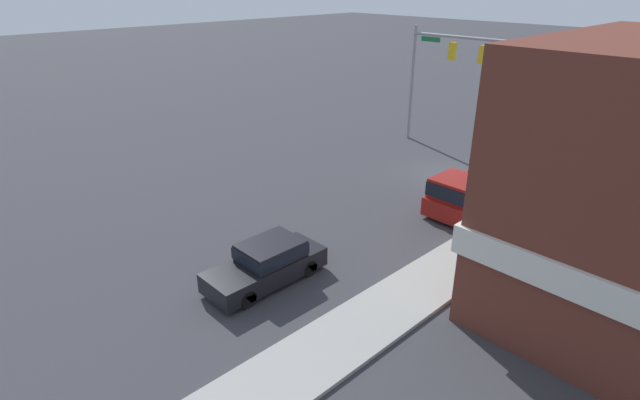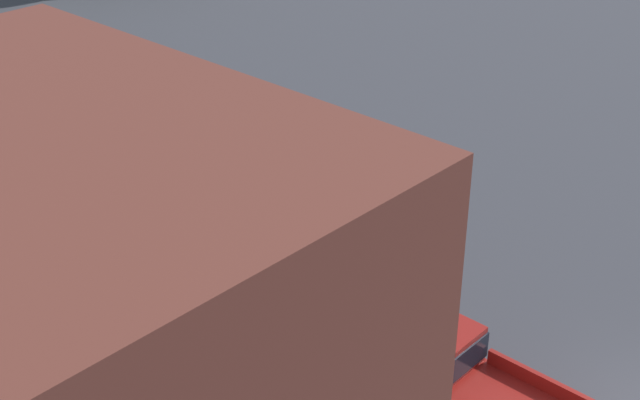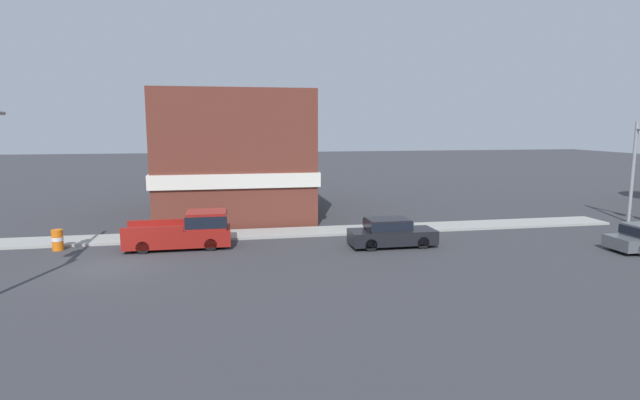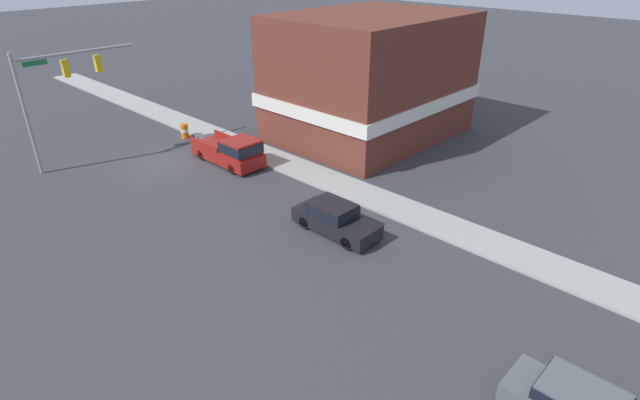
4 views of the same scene
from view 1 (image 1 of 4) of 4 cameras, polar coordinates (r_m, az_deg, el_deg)
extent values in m
plane|color=#38383D|center=(29.16, 14.15, 2.70)|extent=(200.00, 200.00, 0.00)
cube|color=#9E9E99|center=(26.84, 24.33, -0.54)|extent=(2.40, 60.00, 0.14)
cylinder|color=gray|center=(34.88, 10.44, 12.94)|extent=(0.22, 0.22, 7.50)
cylinder|color=gray|center=(32.41, 16.33, 17.39)|extent=(7.35, 0.18, 0.18)
cube|color=gold|center=(32.93, 14.88, 16.11)|extent=(0.36, 0.36, 1.05)
sphere|color=green|center=(33.06, 15.13, 16.67)|extent=(0.22, 0.22, 0.22)
cube|color=gold|center=(31.91, 18.08, 15.51)|extent=(0.36, 0.36, 1.05)
sphere|color=green|center=(32.04, 18.34, 16.08)|extent=(0.22, 0.22, 0.22)
cube|color=#196B38|center=(33.76, 12.53, 17.50)|extent=(1.40, 0.04, 0.30)
cylinder|color=black|center=(17.40, -8.34, -11.14)|extent=(0.22, 0.66, 0.66)
cylinder|color=black|center=(18.52, -11.25, -8.99)|extent=(0.22, 0.66, 0.66)
cylinder|color=black|center=(18.87, -1.29, -7.79)|extent=(0.22, 0.66, 0.66)
cylinder|color=black|center=(19.90, -4.39, -6.02)|extent=(0.22, 0.66, 0.66)
cube|color=black|center=(18.50, -6.25, -7.84)|extent=(1.80, 4.59, 0.74)
cube|color=black|center=(18.30, -5.66, -5.73)|extent=(1.66, 2.20, 0.62)
cube|color=black|center=(18.30, -5.66, -5.73)|extent=(1.68, 2.29, 0.44)
cylinder|color=black|center=(23.57, 16.79, -2.00)|extent=(0.22, 0.66, 0.66)
cylinder|color=black|center=(24.42, 13.04, -0.63)|extent=(0.22, 0.66, 0.66)
cylinder|color=black|center=(26.35, 20.53, 0.28)|extent=(0.22, 0.66, 0.66)
cylinder|color=black|center=(27.11, 17.05, 1.45)|extent=(0.22, 0.66, 0.66)
cube|color=maroon|center=(25.22, 17.00, 0.42)|extent=(2.09, 5.44, 0.85)
cube|color=maroon|center=(23.68, 15.43, 1.36)|extent=(1.99, 2.07, 0.90)
cube|color=black|center=(23.68, 15.43, 1.36)|extent=(2.01, 2.15, 0.63)
cube|color=maroon|center=(25.58, 20.40, 1.73)|extent=(0.12, 3.07, 0.35)
cube|color=maroon|center=(26.41, 16.63, 2.95)|extent=(0.12, 3.07, 0.35)
cylinder|color=orange|center=(30.24, 23.97, 3.18)|extent=(0.56, 0.56, 1.09)
cylinder|color=white|center=(30.22, 23.99, 3.27)|extent=(0.57, 0.57, 0.20)
camera|label=2|loc=(28.50, 56.04, 21.36)|focal=50.00mm
camera|label=3|loc=(41.91, -19.01, 17.63)|focal=28.00mm
camera|label=4|loc=(29.41, -57.91, 18.89)|focal=28.00mm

